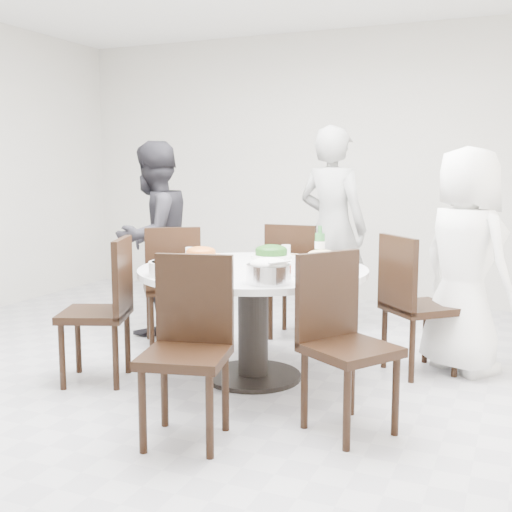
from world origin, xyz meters
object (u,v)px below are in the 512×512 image
at_px(chair_ne, 420,305).
at_px(chair_se, 350,345).
at_px(chair_sw, 95,311).
at_px(diner_middle, 332,229).
at_px(dining_table, 253,323).
at_px(soup_bowl, 172,268).
at_px(chair_nw, 171,285).
at_px(chair_n, 297,280).
at_px(beverage_bottle, 320,243).
at_px(diner_left, 154,238).
at_px(chair_s, 185,352).
at_px(rice_bowl, 269,274).
at_px(diner_right, 465,261).

relative_size(chair_ne, chair_se, 1.00).
height_order(chair_sw, diner_middle, diner_middle).
bearing_deg(dining_table, soup_bowl, -125.19).
bearing_deg(chair_se, chair_nw, 90.27).
height_order(chair_n, beverage_bottle, beverage_bottle).
xyz_separation_m(chair_se, diner_left, (-2.06, 1.40, 0.33)).
distance_m(dining_table, chair_sw, 1.04).
relative_size(chair_se, diner_left, 0.59).
height_order(diner_left, beverage_bottle, diner_left).
bearing_deg(chair_s, dining_table, 81.24).
height_order(rice_bowl, beverage_bottle, beverage_bottle).
xyz_separation_m(soup_bowl, beverage_bottle, (0.63, 0.99, 0.08)).
bearing_deg(diner_right, beverage_bottle, 50.71).
distance_m(dining_table, chair_s, 1.06).
relative_size(chair_n, soup_bowl, 3.37).
xyz_separation_m(rice_bowl, beverage_bottle, (-0.01, 1.00, 0.07)).
bearing_deg(chair_sw, chair_s, 37.65).
xyz_separation_m(chair_n, beverage_bottle, (0.38, -0.60, 0.40)).
distance_m(chair_n, diner_middle, 0.60).
height_order(chair_se, diner_right, diner_right).
bearing_deg(chair_se, diner_right, 14.24).
bearing_deg(chair_se, chair_ne, 24.21).
bearing_deg(chair_n, chair_se, 116.58).
relative_size(diner_right, beverage_bottle, 6.33).
bearing_deg(chair_ne, beverage_bottle, 50.64).
distance_m(diner_right, soup_bowl, 1.99).
height_order(chair_n, diner_middle, diner_middle).
bearing_deg(chair_sw, beverage_bottle, 106.68).
bearing_deg(diner_middle, diner_right, 160.09).
distance_m(chair_n, chair_s, 2.17).
bearing_deg(chair_n, dining_table, 93.20).
bearing_deg(beverage_bottle, chair_nw, 179.18).
bearing_deg(diner_middle, chair_sw, 77.45).
xyz_separation_m(chair_ne, chair_nw, (-1.93, -0.03, 0.00)).
height_order(chair_s, rice_bowl, chair_s).
bearing_deg(chair_n, diner_middle, -114.11).
distance_m(rice_bowl, beverage_bottle, 1.00).
height_order(chair_nw, chair_sw, same).
relative_size(dining_table, beverage_bottle, 6.17).
bearing_deg(chair_se, chair_sw, 118.34).
bearing_deg(chair_s, soup_bowl, 112.31).
height_order(chair_ne, chair_se, same).
xyz_separation_m(dining_table, chair_se, (0.81, -0.60, 0.10)).
relative_size(chair_s, diner_right, 0.62).
bearing_deg(rice_bowl, dining_table, 122.01).
relative_size(chair_nw, beverage_bottle, 3.91).
height_order(chair_ne, chair_nw, same).
bearing_deg(diner_right, dining_table, 68.56).
bearing_deg(diner_middle, chair_ne, 148.02).
xyz_separation_m(dining_table, chair_s, (0.07, -1.05, 0.10)).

